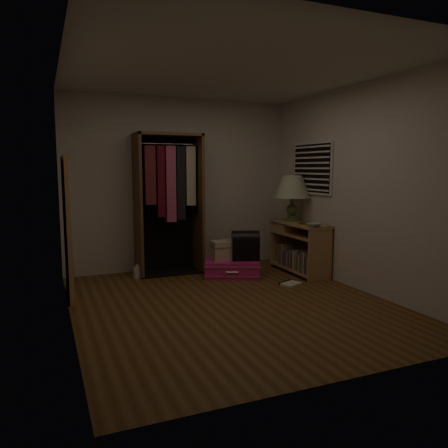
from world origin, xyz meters
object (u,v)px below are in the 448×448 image
Objects in this scene: pink_suitcase at (232,268)px; white_jug at (137,272)px; console_bookshelf at (298,246)px; table_lamp at (292,188)px; floor_mirror at (67,228)px; open_wardrobe at (170,192)px; train_case at (226,250)px; black_bag at (245,245)px.

white_jug is (-1.29, 0.41, -0.04)m from pink_suitcase.
console_bookshelf is 1.61× the size of table_lamp.
floor_mirror is (-3.24, -0.03, 0.45)m from console_bookshelf.
console_bookshelf is 1.18× the size of pink_suitcase.
train_case is (0.66, -0.52, -0.82)m from open_wardrobe.
floor_mirror reaches higher than console_bookshelf.
black_bag is at bearing -21.57° from train_case.
console_bookshelf is 2.65× the size of train_case.
console_bookshelf is 0.66× the size of floor_mirror.
train_case is at bearing 6.56° from floor_mirror.
open_wardrobe is 1.18m from train_case.
black_bag is (0.26, -0.13, 0.08)m from train_case.
open_wardrobe is 1.35m from black_bag.
console_bookshelf is 2.48× the size of black_bag.
open_wardrobe is 1.21× the size of floor_mirror.
train_case is at bearing -38.19° from open_wardrobe.
console_bookshelf reaches higher than white_jug.
pink_suitcase is at bearing -177.69° from table_lamp.
console_bookshelf reaches higher than train_case.
black_bag is at bearing 2.84° from floor_mirror.
floor_mirror is at bearing -179.47° from console_bookshelf.
floor_mirror is at bearing -152.62° from open_wardrobe.
floor_mirror is 3.76× the size of black_bag.
black_bag reaches higher than white_jug.
open_wardrobe is 4.85× the size of train_case.
table_lamp is at bearing -9.02° from white_jug.
pink_suitcase is (0.74, -0.58, -1.08)m from open_wardrobe.
open_wardrobe is 2.95× the size of table_lamp.
table_lamp is (1.01, 0.04, 1.14)m from pink_suitcase.
train_case is (2.15, 0.25, -0.47)m from floor_mirror.
black_bag is 1.16m from table_lamp.
console_bookshelf is at bearing -6.20° from train_case.
black_bag reaches higher than pink_suitcase.
black_bag is 1.59m from white_jug.
black_bag reaches higher than train_case.
train_case is at bearing 168.74° from console_bookshelf.
open_wardrobe is at bearing 17.18° from white_jug.
pink_suitcase is 1.36m from white_jug.
pink_suitcase is at bearing -37.78° from open_wardrobe.
floor_mirror is 1.79× the size of pink_suitcase.
floor_mirror is 1.35m from white_jug.
console_bookshelf is at bearing -90.60° from table_lamp.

